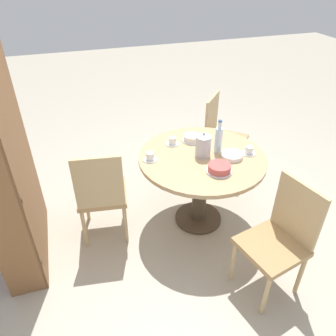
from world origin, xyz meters
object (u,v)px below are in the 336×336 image
Objects in this scene: chair_a at (279,238)px; cake_main at (219,168)px; chair_c at (102,193)px; water_bottle at (218,139)px; cup_b at (172,141)px; chair_b at (221,135)px; cake_second at (192,138)px; cup_c at (150,157)px; coffee_pot at (203,145)px; bookshelf at (8,167)px; cup_a at (249,151)px.

chair_a is 4.38× the size of cake_main.
chair_c is 3.05× the size of water_bottle.
chair_b is at bearing -59.14° from cup_b.
cake_second is (0.22, -0.92, 0.28)m from chair_c.
coffee_pot is at bearing -98.67° from cup_c.
cake_main is (0.60, 0.23, 0.28)m from chair_a.
chair_a is 1.26m from cup_b.
chair_a is at bearing -158.65° from cup_b.
cake_main reaches higher than cake_second.
cake_second is at bearing -1.25° from coffee_pot.
cup_c is at bearing 88.98° from bookshelf.
water_bottle is (0.02, -0.15, 0.02)m from coffee_pot.
water_bottle is 0.34m from cake_main.
cup_a is (-0.38, -0.40, 0.00)m from cake_second.
water_bottle is 2.45× the size of cup_a.
water_bottle is 0.29m from cup_a.
cake_main is 1.71× the size of cup_c.
cup_c reaches higher than cake_second.
chair_c is 0.98m from coffee_pot.
cake_second is at bearing 46.58° from cup_a.
bookshelf is 1.40m from cup_b.
cup_b is at bearing 162.71° from chair_b.
chair_b is at bearing 156.99° from chair_a.
chair_b is 1.15m from cake_main.
chair_a is 1.21m from cake_second.
chair_c reaches higher than cake_second.
cake_main is 1.71× the size of cup_a.
cup_b is (-0.44, 0.74, 0.28)m from chair_b.
chair_b is 3.05× the size of water_bottle.
chair_c is 0.80m from cup_b.
chair_b reaches higher than cake_main.
bookshelf is 8.47× the size of cake_main.
coffee_pot is 1.82× the size of cup_c.
chair_c reaches higher than cake_main.
chair_c is at bearing 155.91° from chair_b.
coffee_pot reaches higher than cake_main.
cup_b is 1.00× the size of cup_c.
bookshelf reaches higher than water_bottle.
chair_a is at bearing -142.81° from cup_c.
cup_a is (-0.12, -0.25, -0.10)m from water_bottle.
chair_a is 0.98m from water_bottle.
chair_c is 4.11× the size of coffee_pot.
water_bottle is at bearing -167.92° from chair_b.
bookshelf is 1.99m from cup_a.
chair_c is 4.38× the size of cake_main.
cup_b is at bearing 58.16° from cup_a.
bookshelf reaches higher than cake_second.
cup_a is (-0.19, -1.98, -0.11)m from bookshelf.
cup_c is (0.17, 0.86, 0.00)m from cup_a.
chair_b is 0.91m from cup_b.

